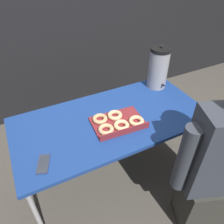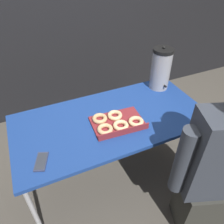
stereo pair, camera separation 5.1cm
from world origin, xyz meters
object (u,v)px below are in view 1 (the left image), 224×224
(person_seated, at_px, (220,168))
(donut_box, at_px, (117,122))
(coffee_urn, at_px, (158,68))
(cell_phone, at_px, (43,164))

(person_seated, bearing_deg, donut_box, -33.17)
(donut_box, distance_m, coffee_urn, 0.68)
(donut_box, distance_m, person_seated, 0.75)
(coffee_urn, xyz_separation_m, person_seated, (-0.13, -0.91, -0.27))
(donut_box, bearing_deg, person_seated, -49.25)
(donut_box, relative_size, cell_phone, 2.48)
(coffee_urn, relative_size, cell_phone, 2.44)
(coffee_urn, height_order, person_seated, person_seated)
(coffee_urn, distance_m, person_seated, 0.96)
(coffee_urn, distance_m, cell_phone, 1.24)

